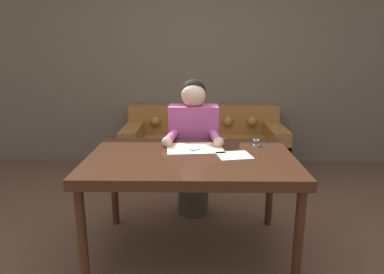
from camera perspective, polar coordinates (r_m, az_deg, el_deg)
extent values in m
plane|color=#4C3323|center=(2.75, 0.29, -18.36)|extent=(16.00, 16.00, 0.00)
cube|color=brown|center=(4.51, 0.58, 11.98)|extent=(8.00, 0.06, 2.60)
cube|color=#381E11|center=(2.43, -0.18, -3.93)|extent=(1.46, 0.96, 0.07)
cylinder|color=#381E11|center=(2.32, -17.81, -15.95)|extent=(0.06, 0.06, 0.69)
cylinder|color=#381E11|center=(2.30, 17.29, -16.24)|extent=(0.06, 0.06, 0.69)
cylinder|color=#381E11|center=(3.05, -12.84, -8.07)|extent=(0.06, 0.06, 0.69)
cylinder|color=#381E11|center=(3.03, 12.86, -8.21)|extent=(0.06, 0.06, 0.69)
cube|color=brown|center=(4.23, 1.95, -3.08)|extent=(1.92, 0.84, 0.44)
cube|color=brown|center=(4.43, 1.92, 2.99)|extent=(1.92, 0.22, 0.35)
cube|color=brown|center=(4.28, -9.63, -1.97)|extent=(0.20, 0.84, 0.60)
cube|color=brown|center=(4.31, 13.45, -2.04)|extent=(0.20, 0.84, 0.60)
sphere|color=brown|center=(4.33, -6.11, 2.66)|extent=(0.13, 0.13, 0.13)
sphere|color=brown|center=(4.31, -2.09, 2.66)|extent=(0.13, 0.13, 0.13)
sphere|color=brown|center=(4.30, 1.95, 2.65)|extent=(0.13, 0.13, 0.13)
sphere|color=brown|center=(4.32, 5.98, 2.63)|extent=(0.13, 0.13, 0.13)
sphere|color=brown|center=(4.36, 9.96, 2.59)|extent=(0.13, 0.13, 0.13)
cube|color=white|center=(4.07, 3.79, -0.55)|extent=(0.29, 0.19, 0.00)
cylinder|color=#33281E|center=(3.21, 0.23, -8.53)|extent=(0.28, 0.28, 0.48)
cube|color=#B24C84|center=(3.05, 0.24, 0.30)|extent=(0.43, 0.22, 0.54)
sphere|color=#DBAD8E|center=(2.96, 0.24, 7.02)|extent=(0.21, 0.21, 0.21)
sphere|color=black|center=(2.99, 0.25, 7.59)|extent=(0.21, 0.21, 0.21)
cylinder|color=#B24C84|center=(2.79, -3.57, -0.05)|extent=(0.11, 0.31, 0.07)
sphere|color=#DBAD8E|center=(2.65, -4.22, -0.85)|extent=(0.08, 0.08, 0.08)
cylinder|color=#B24C84|center=(2.79, 3.94, -0.07)|extent=(0.10, 0.30, 0.07)
sphere|color=#DBAD8E|center=(2.65, 4.46, -0.88)|extent=(0.08, 0.08, 0.08)
cube|color=beige|center=(2.60, 0.49, -1.87)|extent=(0.45, 0.35, 0.00)
cube|color=beige|center=(2.45, 7.05, -3.03)|extent=(0.27, 0.24, 0.00)
cube|color=silver|center=(2.61, 2.45, -1.81)|extent=(0.10, 0.09, 0.00)
cube|color=#2D569E|center=(2.54, 0.83, -2.22)|extent=(0.07, 0.06, 0.00)
torus|color=#2D569E|center=(2.52, 0.17, -2.39)|extent=(0.04, 0.04, 0.01)
cube|color=silver|center=(2.59, 2.71, -1.93)|extent=(0.12, 0.05, 0.00)
cube|color=#2D569E|center=(2.56, 0.67, -2.15)|extent=(0.08, 0.04, 0.00)
torus|color=#2D569E|center=(2.54, -0.16, -2.23)|extent=(0.04, 0.04, 0.01)
cylinder|color=silver|center=(2.57, 1.48, -2.06)|extent=(0.01, 0.01, 0.01)
cylinder|color=#3366B2|center=(2.72, 10.62, -0.92)|extent=(0.03, 0.03, 0.04)
cylinder|color=beige|center=(2.72, 10.64, -0.50)|extent=(0.04, 0.04, 0.00)
cylinder|color=beige|center=(2.73, 10.60, -1.33)|extent=(0.04, 0.04, 0.00)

